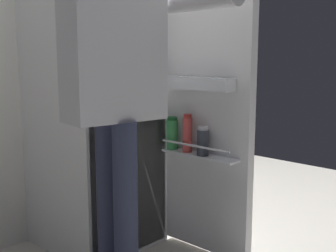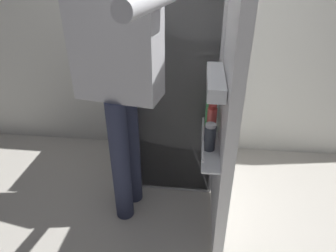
% 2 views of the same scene
% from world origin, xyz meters
% --- Properties ---
extents(kitchen_wall, '(4.40, 0.10, 2.69)m').
position_xyz_m(kitchen_wall, '(0.00, 0.94, 1.35)').
color(kitchen_wall, silver).
rests_on(kitchen_wall, ground_plane).
extents(refrigerator, '(0.67, 1.23, 1.67)m').
position_xyz_m(refrigerator, '(0.03, 0.51, 0.84)').
color(refrigerator, white).
rests_on(refrigerator, ground_plane).
extents(person, '(0.58, 0.85, 1.73)m').
position_xyz_m(person, '(-0.27, 0.05, 1.05)').
color(person, '#2D334C').
rests_on(person, ground_plane).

